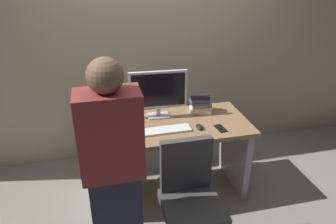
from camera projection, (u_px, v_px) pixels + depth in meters
The scene contains 12 objects.
ground_plane at pixel (167, 190), 3.29m from camera, with size 9.00×9.00×0.00m, color gray.
wall_back at pixel (148, 24), 3.39m from camera, with size 6.40×0.10×3.00m, color tan.
desk at pixel (167, 146), 3.06m from camera, with size 1.53×0.70×0.75m.
office_chair at pixel (190, 206), 2.46m from camera, with size 0.52×0.52×0.94m.
person_at_desk at pixel (114, 174), 2.14m from camera, with size 0.40×0.24×1.64m.
monitor at pixel (158, 92), 3.00m from camera, with size 0.54×0.15×0.46m.
keyboard at pixel (167, 130), 2.84m from camera, with size 0.43×0.13×0.02m, color white.
mouse at pixel (199, 127), 2.88m from camera, with size 0.06×0.10×0.03m, color black.
cup_near_keyboard at pixel (128, 129), 2.78m from camera, with size 0.07×0.07×0.10m, color silver.
cup_by_monitor at pixel (112, 118), 2.98m from camera, with size 0.07×0.07×0.08m, color silver.
book_stack at pixel (200, 104), 3.16m from camera, with size 0.24×0.20×0.19m.
cell_phone at pixel (221, 128), 2.88m from camera, with size 0.07×0.14×0.01m, color black.
Camera 1 is at (-0.59, -2.55, 2.14)m, focal length 34.57 mm.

